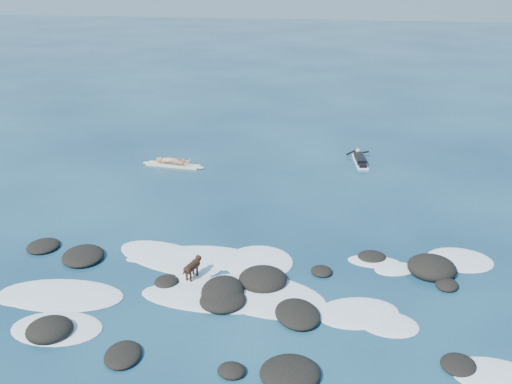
# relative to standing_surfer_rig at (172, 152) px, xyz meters

# --- Properties ---
(ground) EXTENTS (160.00, 160.00, 0.00)m
(ground) POSITION_rel_standing_surfer_rig_xyz_m (5.02, -8.67, -0.67)
(ground) COLOR #0A2642
(ground) RESTS_ON ground
(reef_rocks) EXTENTS (13.88, 7.21, 0.61)m
(reef_rocks) POSITION_rel_standing_surfer_rig_xyz_m (5.31, -10.18, -0.56)
(reef_rocks) COLOR black
(reef_rocks) RESTS_ON ground
(breaking_foam) EXTENTS (14.48, 7.22, 0.12)m
(breaking_foam) POSITION_rel_standing_surfer_rig_xyz_m (4.56, -9.77, -0.66)
(breaking_foam) COLOR white
(breaking_foam) RESTS_ON ground
(standing_surfer_rig) EXTENTS (3.00, 0.74, 1.70)m
(standing_surfer_rig) POSITION_rel_standing_surfer_rig_xyz_m (0.00, 0.00, 0.00)
(standing_surfer_rig) COLOR beige
(standing_surfer_rig) RESTS_ON ground
(paddling_surfer_rig) EXTENTS (1.09, 2.47, 0.43)m
(paddling_surfer_rig) POSITION_rel_standing_surfer_rig_xyz_m (8.43, 1.92, -0.53)
(paddling_surfer_rig) COLOR white
(paddling_surfer_rig) RESTS_ON ground
(dog) EXTENTS (0.45, 1.00, 0.65)m
(dog) POSITION_rel_standing_surfer_rig_xyz_m (3.51, -9.51, -0.24)
(dog) COLOR black
(dog) RESTS_ON ground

